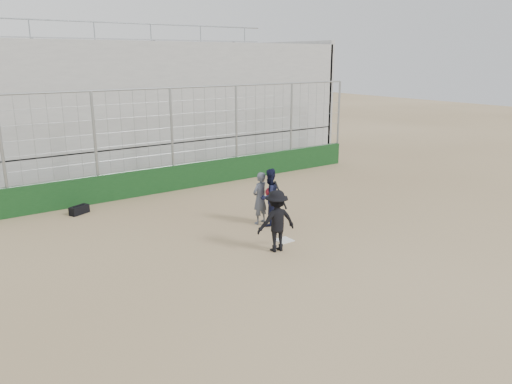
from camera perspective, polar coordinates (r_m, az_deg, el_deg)
ground at (r=14.52m, az=3.24°, el=-5.56°), size 90.00×90.00×0.00m
home_plate at (r=14.52m, az=3.24°, el=-5.52°), size 0.44×0.44×0.02m
backstop at (r=19.96m, az=-9.43°, el=2.89°), size 18.10×0.25×4.04m
bleachers at (r=24.16m, az=-14.96°, el=9.43°), size 20.25×6.70×6.98m
batter_at_plate at (r=13.52m, az=2.36°, el=-3.30°), size 1.19×0.84×1.86m
catcher_crouched at (r=15.62m, az=1.56°, el=-1.67°), size 1.06×0.93×1.22m
umpire at (r=15.75m, az=0.45°, el=-0.99°), size 0.69×0.54×1.50m
equipment_bag at (r=17.88m, az=-19.55°, el=-1.94°), size 0.72×0.53×0.32m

